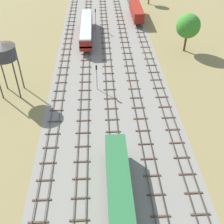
{
  "coord_description": "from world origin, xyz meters",
  "views": [
    {
      "loc": [
        -1.9,
        -3.97,
        30.39
      ],
      "look_at": [
        0.0,
        31.75,
        1.5
      ],
      "focal_mm": 44.4,
      "sensor_mm": 36.0,
      "label": 1
    }
  ],
  "objects_px": {
    "freight_boxcar_centre_right_mid": "(136,11)",
    "signal_post_near": "(97,74)",
    "diesel_railcar_left_near": "(86,29)",
    "freight_boxcar_centre_left_nearest": "(119,182)",
    "signal_post_nearest": "(95,16)",
    "water_tower": "(3,52)"
  },
  "relations": [
    {
      "from": "freight_boxcar_centre_left_nearest",
      "to": "signal_post_nearest",
      "type": "bearing_deg",
      "value": 92.58
    },
    {
      "from": "water_tower",
      "to": "signal_post_nearest",
      "type": "relative_size",
      "value": 1.77
    },
    {
      "from": "freight_boxcar_centre_left_nearest",
      "to": "diesel_railcar_left_near",
      "type": "height_order",
      "value": "diesel_railcar_left_near"
    },
    {
      "from": "diesel_railcar_left_near",
      "to": "signal_post_near",
      "type": "distance_m",
      "value": 24.03
    },
    {
      "from": "freight_boxcar_centre_right_mid",
      "to": "signal_post_near",
      "type": "height_order",
      "value": "signal_post_near"
    },
    {
      "from": "signal_post_nearest",
      "to": "signal_post_near",
      "type": "height_order",
      "value": "signal_post_nearest"
    },
    {
      "from": "signal_post_near",
      "to": "freight_boxcar_centre_left_nearest",
      "type": "bearing_deg",
      "value": -84.24
    },
    {
      "from": "freight_boxcar_centre_left_nearest",
      "to": "water_tower",
      "type": "bearing_deg",
      "value": 127.82
    },
    {
      "from": "signal_post_nearest",
      "to": "signal_post_near",
      "type": "distance_m",
      "value": 29.61
    },
    {
      "from": "freight_boxcar_centre_left_nearest",
      "to": "water_tower",
      "type": "distance_m",
      "value": 30.46
    },
    {
      "from": "freight_boxcar_centre_right_mid",
      "to": "signal_post_near",
      "type": "bearing_deg",
      "value": -108.13
    },
    {
      "from": "water_tower",
      "to": "freight_boxcar_centre_left_nearest",
      "type": "bearing_deg",
      "value": -52.18
    },
    {
      "from": "water_tower",
      "to": "signal_post_near",
      "type": "bearing_deg",
      "value": 1.28
    },
    {
      "from": "freight_boxcar_centre_left_nearest",
      "to": "diesel_railcar_left_near",
      "type": "xyz_separation_m",
      "value": [
        -4.82,
        47.83,
        0.15
      ]
    },
    {
      "from": "diesel_railcar_left_near",
      "to": "signal_post_nearest",
      "type": "bearing_deg",
      "value": 67.15
    },
    {
      "from": "freight_boxcar_centre_right_mid",
      "to": "signal_post_nearest",
      "type": "distance_m",
      "value": 14.06
    },
    {
      "from": "diesel_railcar_left_near",
      "to": "signal_post_near",
      "type": "bearing_deg",
      "value": -84.25
    },
    {
      "from": "freight_boxcar_centre_left_nearest",
      "to": "freight_boxcar_centre_right_mid",
      "type": "xyz_separation_m",
      "value": [
        9.63,
        60.71,
        0.0
      ]
    },
    {
      "from": "freight_boxcar_centre_right_mid",
      "to": "water_tower",
      "type": "xyz_separation_m",
      "value": [
        -27.93,
        -37.13,
        6.09
      ]
    },
    {
      "from": "signal_post_near",
      "to": "freight_boxcar_centre_right_mid",
      "type": "bearing_deg",
      "value": 71.87
    },
    {
      "from": "freight_boxcar_centre_left_nearest",
      "to": "signal_post_near",
      "type": "height_order",
      "value": "signal_post_near"
    },
    {
      "from": "diesel_railcar_left_near",
      "to": "freight_boxcar_centre_right_mid",
      "type": "relative_size",
      "value": 1.46
    }
  ]
}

